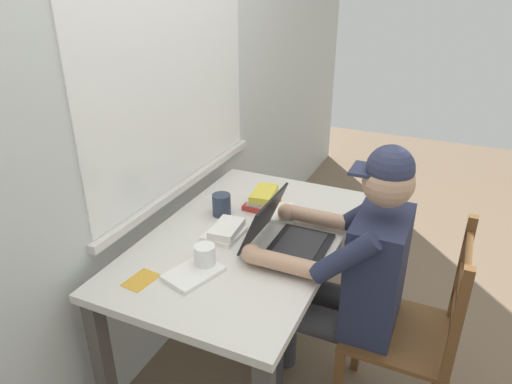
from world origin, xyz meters
The scene contains 14 objects.
ground_plane centered at (0.00, 0.00, 0.00)m, with size 8.00×8.00×0.00m, color brown.
back_wall centered at (0.00, 0.48, 1.30)m, with size 6.00×0.08×2.60m.
desk centered at (0.00, 0.00, 0.65)m, with size 1.30×0.80×0.75m.
seated_person centered at (-0.01, -0.47, 0.70)m, with size 0.50×0.60×1.26m.
wooden_chair centered at (-0.01, -0.75, 0.47)m, with size 0.42×0.42×0.95m.
laptop centered at (-0.02, -0.19, 0.80)m, with size 0.33×0.32×0.22m.
computer_mouse centered at (0.26, -0.28, 0.77)m, with size 0.06×0.10×0.03m, color black.
coffee_mug_white centered at (-0.29, 0.04, 0.80)m, with size 0.12×0.08×0.10m.
coffee_mug_dark centered at (0.12, 0.19, 0.80)m, with size 0.13×0.09×0.10m.
book_stack_main centered at (-0.05, 0.08, 0.78)m, with size 0.19×0.15×0.05m.
book_stack_side centered at (0.29, 0.05, 0.79)m, with size 0.20×0.14×0.08m.
paper_pile_near_laptop centered at (-0.35, 0.05, 0.76)m, with size 0.21×0.15×0.02m, color white.
paper_pile_back_corner centered at (0.23, -0.05, 0.76)m, with size 0.19×0.16×0.02m, color white.
landscape_photo_print centered at (-0.47, 0.22, 0.75)m, with size 0.13×0.09×0.00m, color gold.
Camera 1 is at (-1.61, -0.78, 1.81)m, focal length 32.90 mm.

